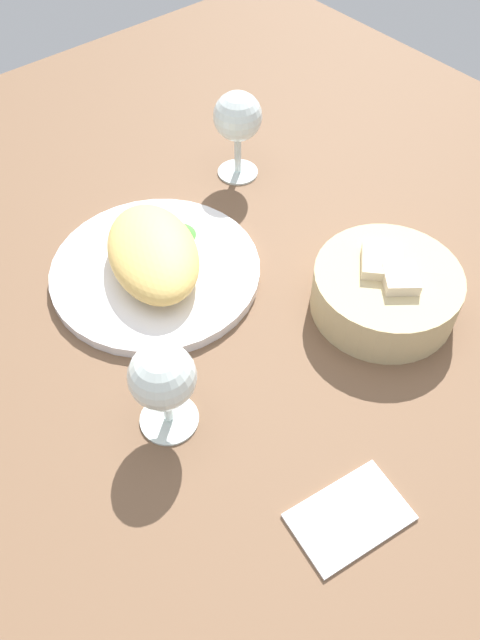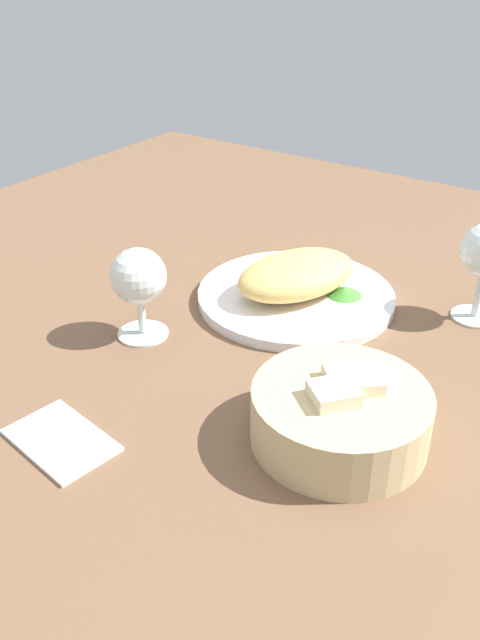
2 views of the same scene
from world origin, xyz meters
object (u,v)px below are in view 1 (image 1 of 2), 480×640
object	(u,v)px
bread_basket	(385,290)
folded_napkin	(350,516)
wine_glass_far	(238,121)
plate	(158,270)
wine_glass_near	(163,380)

from	to	relation	value
bread_basket	folded_napkin	size ratio (longest dim) A/B	1.57
wine_glass_far	folded_napkin	xyz separation A→B (cm)	(47.26, -25.42, -8.42)
plate	folded_napkin	bearing A→B (deg)	-6.71
bread_basket	folded_napkin	bearing A→B (deg)	-54.15
plate	wine_glass_far	world-z (taller)	wine_glass_far
wine_glass_near	bread_basket	bearing A→B (deg)	82.80
bread_basket	folded_napkin	distance (cm)	27.40
wine_glass_near	folded_napkin	xyz separation A→B (cm)	(19.63, 6.91, -7.11)
folded_napkin	wine_glass_near	bearing A→B (deg)	118.21
plate	folded_napkin	world-z (taller)	plate
plate	folded_napkin	xyz separation A→B (cm)	(37.91, -4.46, -0.30)
bread_basket	wine_glass_far	bearing A→B (deg)	173.96
wine_glass_far	folded_napkin	distance (cm)	54.32
plate	wine_glass_near	xyz separation A→B (cm)	(18.27, -11.37, 6.81)
folded_napkin	wine_glass_far	bearing A→B (deg)	70.54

